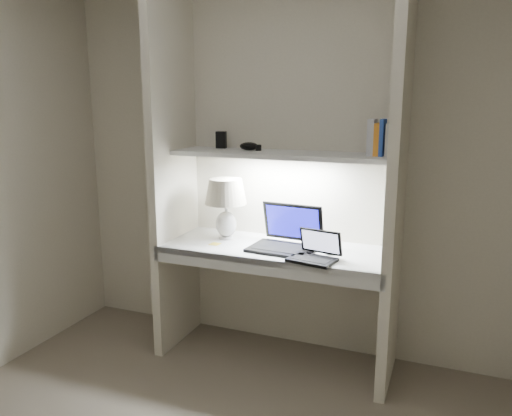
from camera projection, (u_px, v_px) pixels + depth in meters
The scene contains 17 objects.
back_wall at pixel (289, 167), 3.33m from camera, with size 3.20×0.01×2.50m, color beige.
alcove_panel_left at pixel (173, 167), 3.35m from camera, with size 0.06×0.55×2.50m, color beige.
alcove_panel_right at pixel (397, 179), 2.82m from camera, with size 0.06×0.55×2.50m, color beige.
desk at pixel (275, 250), 3.19m from camera, with size 1.40×0.55×0.04m, color white.
desk_apron at pixel (260, 266), 2.96m from camera, with size 1.46×0.03×0.10m, color silver.
shelf at pixel (281, 155), 3.15m from camera, with size 1.40×0.36×0.03m, color silver.
strip_light at pixel (281, 158), 3.15m from camera, with size 0.60×0.04×0.01m, color white.
table_lamp at pixel (226, 199), 3.31m from camera, with size 0.28×0.28×0.41m.
laptop_main at pixel (286, 239), 3.15m from camera, with size 0.43×0.38×0.27m.
laptop_netbook at pixel (315, 253), 2.92m from camera, with size 0.30×0.27×0.17m.
speaker at pixel (307, 231), 3.32m from camera, with size 0.09×0.06×0.13m, color silver.
mouse at pixel (332, 251), 3.03m from camera, with size 0.10×0.06×0.04m, color black.
cable_coil at pixel (295, 247), 3.16m from camera, with size 0.09×0.09×0.01m, color black.
sticky_note at pixel (215, 244), 3.24m from camera, with size 0.06×0.06×0.00m, color gold.
book_row at pixel (385, 139), 2.92m from camera, with size 0.20×0.14×0.21m.
shelf_box at pixel (221, 140), 3.40m from camera, with size 0.07×0.05×0.11m, color black.
shelf_gadget at pixel (249, 146), 3.25m from camera, with size 0.12×0.09×0.05m, color black.
Camera 1 is at (1.02, -1.66, 1.68)m, focal length 35.00 mm.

